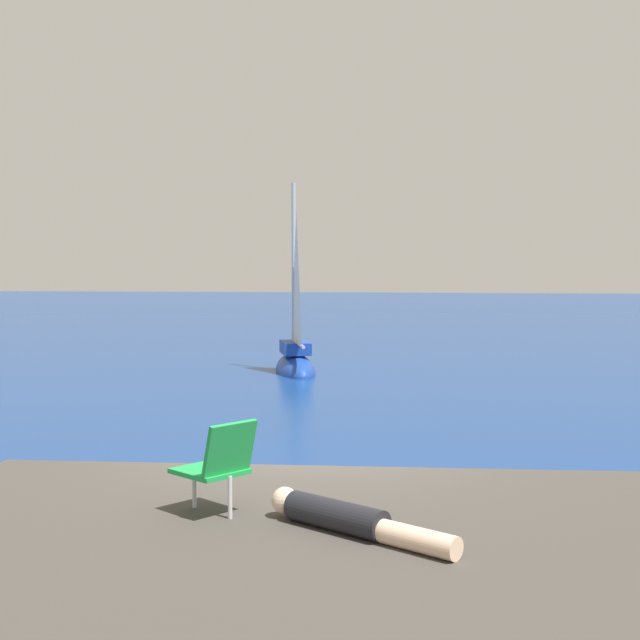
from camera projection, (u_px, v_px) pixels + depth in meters
ground_plane at (306, 528)px, 10.26m from camera, size 160.00×160.00×0.00m
shore_ledge at (305, 596)px, 6.84m from camera, size 6.97×4.78×1.00m
boulder_seaward at (469, 563)px, 9.07m from camera, size 1.05×0.97×0.58m
boulder_inland at (73, 544)px, 9.68m from camera, size 1.02×0.98×0.58m
sailboat_near at (295, 361)px, 24.71m from camera, size 1.86×3.23×5.83m
person_sunbather at (349, 519)px, 6.78m from camera, size 1.52×1.12×0.25m
beach_chair at (219, 462)px, 7.27m from camera, size 0.76×0.74×0.80m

